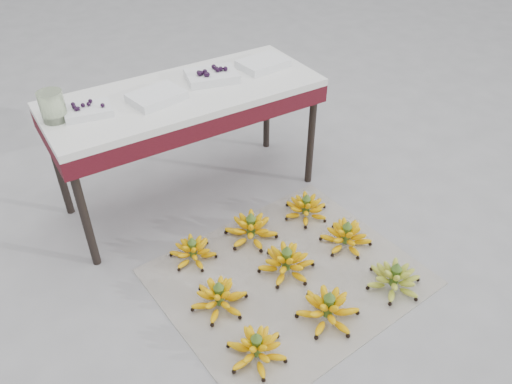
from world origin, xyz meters
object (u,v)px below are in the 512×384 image
bunch_front_center (328,309)px  bunch_back_left (193,251)px  bunch_back_center (251,229)px  bunch_front_right (394,279)px  tray_far_right (263,64)px  tray_right (212,76)px  glass_jar (52,106)px  bunch_front_left (256,348)px  bunch_mid_center (286,262)px  bunch_mid_right (346,236)px  vendor_table (185,104)px  tray_far_left (88,110)px  tray_left (157,96)px  newspaper_mat (288,276)px  bunch_back_right (306,208)px  bunch_mid_left (219,297)px

bunch_front_center → bunch_back_left: 0.78m
bunch_front_center → bunch_back_center: (-0.01, 0.67, -0.00)m
bunch_front_right → tray_far_right: tray_far_right is taller
tray_right → glass_jar: glass_jar is taller
bunch_front_left → bunch_mid_center: 0.54m
tray_far_right → glass_jar: glass_jar is taller
bunch_mid_right → tray_far_right: 1.11m
bunch_back_left → vendor_table: (0.25, 0.50, 0.58)m
bunch_back_center → tray_far_left: size_ratio=1.31×
bunch_back_center → bunch_mid_center: bearing=-78.0°
bunch_front_center → tray_left: tray_left is taller
bunch_back_left → tray_far_left: bearing=119.9°
bunch_front_center → bunch_mid_right: bearing=38.2°
bunch_mid_center → bunch_back_center: bearing=79.6°
bunch_front_right → bunch_back_center: 0.81m
tray_right → vendor_table: bearing=-168.8°
newspaper_mat → vendor_table: vendor_table is taller
tray_far_left → glass_jar: (-0.15, 0.02, 0.06)m
newspaper_mat → bunch_mid_right: bunch_mid_right is taller
vendor_table → bunch_back_right: bearing=-48.2°
tray_left → tray_right: (0.36, 0.07, 0.00)m
newspaper_mat → tray_far_left: size_ratio=4.95×
bunch_mid_left → bunch_back_right: bunch_mid_left is taller
bunch_front_right → bunch_front_center: bearing=155.6°
bunch_back_left → tray_right: size_ratio=0.81×
bunch_back_right → tray_left: bearing=155.2°
vendor_table → tray_left: size_ratio=4.99×
bunch_front_right → bunch_back_center: bunch_back_center is taller
bunch_mid_left → glass_jar: bearing=91.5°
tray_right → tray_far_right: (0.34, -0.00, -0.00)m
bunch_mid_right → bunch_back_left: size_ratio=1.09×
newspaper_mat → bunch_front_left: size_ratio=4.13×
bunch_back_left → bunch_back_center: bearing=-1.2°
bunch_mid_center → bunch_mid_right: size_ratio=1.26×
bunch_back_left → bunch_front_center: bearing=-59.9°
bunch_mid_right → tray_far_right: size_ratio=0.97×
bunch_back_center → bunch_front_right: bearing=-50.8°
bunch_mid_left → bunch_back_center: size_ratio=1.07×
bunch_front_left → tray_far_right: tray_far_right is taller
bunch_front_left → tray_far_right: (0.81, 1.22, 0.68)m
bunch_mid_center → tray_far_left: (-0.64, 0.85, 0.67)m
bunch_mid_center → tray_right: tray_right is taller
bunch_front_left → bunch_mid_right: (0.80, 0.34, 0.00)m
bunch_front_left → tray_left: size_ratio=1.01×
bunch_front_right → tray_left: bearing=99.0°
newspaper_mat → tray_left: 1.15m
bunch_front_right → bunch_mid_left: 0.88m
tray_left → bunch_back_center: bearing=-61.4°
bunch_front_center → glass_jar: size_ratio=2.05×
glass_jar → newspaper_mat: bearing=-49.6°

